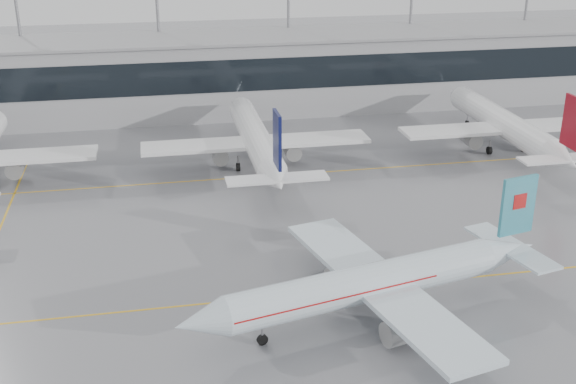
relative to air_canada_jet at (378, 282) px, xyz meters
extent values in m
plane|color=gray|center=(-4.38, 4.73, -3.26)|extent=(320.00, 320.00, 0.00)
cube|color=gold|center=(-4.38, 4.73, -3.26)|extent=(120.00, 0.25, 0.01)
cube|color=gold|center=(-4.38, 34.73, -3.26)|extent=(120.00, 0.25, 0.01)
cube|color=#99999D|center=(-4.38, 66.73, 2.74)|extent=(180.00, 15.00, 12.00)
cube|color=black|center=(-4.38, 59.18, 4.24)|extent=(180.00, 0.20, 5.00)
cube|color=gray|center=(-4.38, 66.73, 8.94)|extent=(182.00, 16.00, 0.40)
cylinder|color=gray|center=(-37.38, 72.73, 7.74)|extent=(0.50, 0.50, 22.00)
cylinder|color=gray|center=(-15.38, 72.73, 7.74)|extent=(0.50, 0.50, 22.00)
cylinder|color=gray|center=(6.62, 72.73, 7.74)|extent=(0.50, 0.50, 22.00)
cylinder|color=gray|center=(28.62, 72.73, 7.74)|extent=(0.50, 0.50, 22.00)
cylinder|color=gray|center=(50.62, 72.73, 7.74)|extent=(0.50, 0.50, 22.00)
cylinder|color=silver|center=(-1.28, -0.30, 0.11)|extent=(24.36, 8.64, 3.18)
cone|color=silver|center=(-15.04, -3.53, 0.11)|extent=(4.62, 4.01, 3.18)
cone|color=silver|center=(13.27, 3.11, 0.11)|extent=(6.18, 4.38, 3.18)
cube|color=silver|center=(0.18, 0.04, -0.29)|extent=(10.87, 26.75, 0.45)
cube|color=silver|center=(13.46, 3.16, 0.41)|extent=(5.04, 10.49, 0.25)
cube|color=teal|center=(13.66, 3.20, 4.42)|extent=(3.58, 1.16, 5.43)
cylinder|color=gray|center=(0.79, -4.74, -1.79)|extent=(3.98, 2.87, 2.10)
cylinder|color=gray|center=(-1.40, 4.60, -1.79)|extent=(3.98, 2.87, 2.10)
cylinder|color=gray|center=(-10.17, -2.39, -2.15)|extent=(0.20, 0.20, 1.33)
cylinder|color=black|center=(-10.17, -2.39, -2.81)|extent=(0.94, 0.50, 0.90)
cylinder|color=gray|center=(1.75, -2.26, -2.05)|extent=(0.24, 0.24, 1.33)
cylinder|color=black|center=(1.75, -2.26, -2.71)|extent=(1.17, 0.69, 1.10)
cylinder|color=gray|center=(0.56, 2.80, -2.05)|extent=(0.24, 0.24, 1.33)
cylinder|color=black|center=(0.56, 2.80, -2.71)|extent=(1.17, 0.69, 1.10)
cube|color=#B70F0F|center=(13.66, 3.20, 4.90)|extent=(1.47, 0.76, 1.40)
cube|color=#B70F0F|center=(-4.20, -0.98, 0.31)|extent=(18.26, 7.24, 0.12)
cylinder|color=gray|center=(-34.58, 38.73, -1.36)|extent=(2.10, 3.60, 2.10)
cylinder|color=white|center=(-4.38, 39.73, 0.54)|extent=(3.59, 27.36, 3.59)
cone|color=white|center=(-4.38, 55.41, 0.54)|extent=(3.59, 4.00, 3.59)
cone|color=white|center=(-4.38, 23.25, 0.54)|extent=(3.59, 5.60, 3.59)
cube|color=white|center=(-4.38, 38.23, 0.14)|extent=(29.64, 5.00, 0.45)
cube|color=white|center=(-4.38, 23.05, 0.84)|extent=(11.40, 2.80, 0.25)
cube|color=#0C1040|center=(-4.38, 22.85, 5.40)|extent=(0.35, 3.60, 6.12)
cylinder|color=gray|center=(-9.18, 38.73, -1.36)|extent=(2.10, 3.60, 2.10)
cylinder|color=gray|center=(0.42, 38.73, -1.36)|extent=(2.10, 3.60, 2.10)
cylinder|color=gray|center=(-4.38, 50.41, -2.03)|extent=(0.20, 0.20, 1.56)
cylinder|color=black|center=(-4.38, 50.41, -2.81)|extent=(0.30, 0.90, 0.90)
cylinder|color=gray|center=(-6.98, 37.23, -1.93)|extent=(0.24, 0.24, 1.56)
cylinder|color=black|center=(-6.98, 37.23, -2.71)|extent=(0.45, 1.10, 1.10)
cylinder|color=gray|center=(-1.78, 37.23, -1.93)|extent=(0.24, 0.24, 1.56)
cylinder|color=black|center=(-1.78, 37.23, -2.71)|extent=(0.45, 1.10, 1.10)
cylinder|color=white|center=(30.62, 39.73, 0.54)|extent=(3.59, 27.36, 3.59)
cone|color=white|center=(30.62, 55.41, 0.54)|extent=(3.59, 4.00, 3.59)
cone|color=white|center=(30.62, 23.25, 0.54)|extent=(3.59, 5.60, 3.59)
cube|color=white|center=(30.62, 38.23, 0.14)|extent=(29.64, 5.00, 0.45)
cube|color=white|center=(30.62, 23.05, 0.84)|extent=(11.40, 2.80, 0.25)
cube|color=maroon|center=(30.62, 22.85, 5.40)|extent=(0.35, 3.60, 6.12)
cylinder|color=gray|center=(25.82, 38.73, -1.36)|extent=(2.10, 3.60, 2.10)
cylinder|color=gray|center=(35.42, 38.73, -1.36)|extent=(2.10, 3.60, 2.10)
cylinder|color=gray|center=(30.62, 50.41, -2.03)|extent=(0.20, 0.20, 1.56)
cylinder|color=black|center=(30.62, 50.41, -2.81)|extent=(0.30, 0.90, 0.90)
cylinder|color=gray|center=(28.02, 37.23, -1.93)|extent=(0.24, 0.24, 1.56)
cylinder|color=black|center=(28.02, 37.23, -2.71)|extent=(0.45, 1.10, 1.10)
cylinder|color=gray|center=(33.22, 37.23, -1.93)|extent=(0.24, 0.24, 1.56)
cylinder|color=black|center=(33.22, 37.23, -2.71)|extent=(0.45, 1.10, 1.10)
camera|label=1|loc=(-17.45, -50.28, 29.43)|focal=45.00mm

